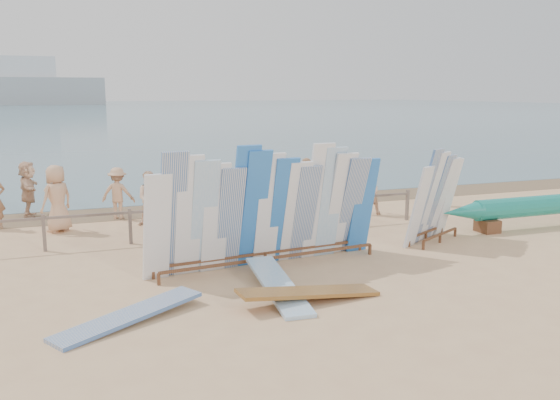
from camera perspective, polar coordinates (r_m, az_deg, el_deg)
name	(u,v)px	position (r m, az deg, el deg)	size (l,w,h in m)	color
ground	(242,268)	(12.85, -3.63, -6.59)	(160.00, 160.00, 0.00)	#D8AC7D
ocean	(74,109)	(139.87, -19.23, 8.24)	(320.00, 240.00, 0.02)	#456C7C
wet_sand_strip	(178,208)	(19.66, -9.75, -0.77)	(40.00, 2.60, 0.01)	brown
distant_ship	(24,87)	(191.97, -23.38, 9.98)	(45.00, 8.00, 14.00)	#999EA3
fence	(209,213)	(15.50, -6.89, -1.29)	(12.08, 0.08, 0.90)	#766359
main_surfboard_rack	(268,212)	(12.70, -1.13, -1.19)	(5.42, 1.27, 2.69)	brown
side_surfboard_rack	(434,200)	(15.33, 14.65, 0.02)	(2.10, 1.47, 2.42)	brown
outrigger_canoe	(539,207)	(18.06, 23.66, -0.61)	(6.36, 0.60, 0.90)	brown
vendor_table	(308,237)	(14.13, 2.75, -3.53)	(0.80, 0.57, 1.06)	brown
flat_board_c	(309,302)	(10.89, 2.82, -9.74)	(0.56, 2.70, 0.07)	#966329
flat_board_e	(129,322)	(10.30, -14.29, -11.27)	(0.56, 2.70, 0.07)	beige
flat_board_a	(278,294)	(11.27, -0.21, -9.03)	(0.56, 2.70, 0.07)	#8CBAE0
beach_chair_left	(188,219)	(16.54, -8.81, -1.86)	(0.68, 0.70, 0.95)	#B41329
beach_chair_right	(267,213)	(17.39, -1.30, -1.22)	(0.60, 0.62, 0.87)	#B41329
stroller	(248,212)	(16.88, -3.07, -1.15)	(0.50, 0.71, 0.95)	#B41329
beachgoer_2	(150,198)	(17.17, -12.37, 0.16)	(0.75, 0.36, 1.55)	beige
beachgoer_4	(225,193)	(17.25, -5.27, 0.67)	(1.00, 0.43, 1.70)	#8C6042
beachgoer_9	(316,182)	(19.89, 3.45, 1.75)	(1.00, 0.41, 1.55)	tan
beachgoer_10	(441,183)	(20.37, 15.26, 1.62)	(0.91, 0.39, 1.55)	#8C6042
beachgoer_11	(28,189)	(19.51, -23.09, 0.99)	(1.57, 0.51, 1.69)	beige
beachgoer_3	(118,193)	(18.27, -15.34, 0.63)	(1.00, 0.41, 1.54)	tan
beachgoer_7	(306,185)	(18.69, 2.54, 1.48)	(0.63, 0.34, 1.72)	#8C6042
beachgoer_6	(280,185)	(18.21, -0.04, 1.46)	(0.90, 0.43, 1.85)	tan
beachgoer_0	(57,198)	(17.05, -20.67, 0.14)	(0.89, 0.43, 1.83)	tan
beachgoer_8	(368,186)	(18.47, 8.45, 1.30)	(0.85, 0.41, 1.74)	beige
beachgoer_5	(185,186)	(18.77, -9.12, 1.30)	(1.54, 0.50, 1.66)	beige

